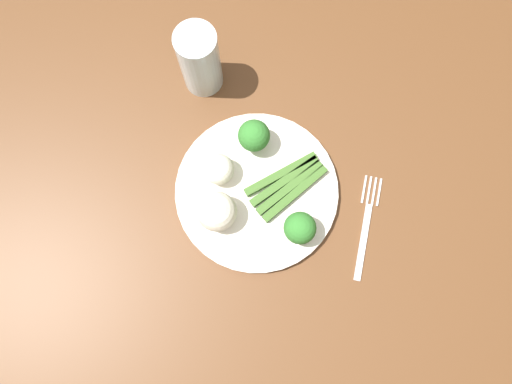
# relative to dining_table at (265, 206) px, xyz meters

# --- Properties ---
(ground_plane) EXTENTS (6.00, 6.00, 0.02)m
(ground_plane) POSITION_rel_dining_table_xyz_m (0.00, 0.00, -0.67)
(ground_plane) COLOR #B7A88E
(dining_table) EXTENTS (1.47, 0.95, 0.75)m
(dining_table) POSITION_rel_dining_table_xyz_m (0.00, 0.00, 0.00)
(dining_table) COLOR brown
(dining_table) RESTS_ON ground_plane
(plate) EXTENTS (0.25, 0.25, 0.01)m
(plate) POSITION_rel_dining_table_xyz_m (-0.02, -0.00, 0.10)
(plate) COLOR silver
(plate) RESTS_ON dining_table
(asparagus_bundle) EXTENTS (0.12, 0.13, 0.01)m
(asparagus_bundle) POSITION_rel_dining_table_xyz_m (0.03, 0.02, 0.12)
(asparagus_bundle) COLOR #3D6626
(asparagus_bundle) RESTS_ON plate
(broccoli_outer_edge) EXTENTS (0.05, 0.05, 0.06)m
(broccoli_outer_edge) POSITION_rel_dining_table_xyz_m (0.06, -0.04, 0.14)
(broccoli_outer_edge) COLOR #609E3D
(broccoli_outer_edge) RESTS_ON plate
(broccoli_right) EXTENTS (0.05, 0.05, 0.06)m
(broccoli_right) POSITION_rel_dining_table_xyz_m (-0.04, 0.07, 0.14)
(broccoli_right) COLOR #609E3D
(broccoli_right) RESTS_ON plate
(cauliflower_edge) EXTENTS (0.05, 0.05, 0.05)m
(cauliflower_edge) POSITION_rel_dining_table_xyz_m (-0.08, 0.01, 0.13)
(cauliflower_edge) COLOR white
(cauliflower_edge) RESTS_ON plate
(cauliflower_left) EXTENTS (0.06, 0.06, 0.06)m
(cauliflower_left) POSITION_rel_dining_table_xyz_m (-0.06, -0.05, 0.14)
(cauliflower_left) COLOR white
(cauliflower_left) RESTS_ON plate
(fork) EXTENTS (0.03, 0.17, 0.00)m
(fork) POSITION_rel_dining_table_xyz_m (0.16, -0.00, 0.10)
(fork) COLOR silver
(fork) RESTS_ON dining_table
(water_glass) EXTENTS (0.06, 0.06, 0.13)m
(water_glass) POSITION_rel_dining_table_xyz_m (-0.15, 0.16, 0.16)
(water_glass) COLOR silver
(water_glass) RESTS_ON dining_table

